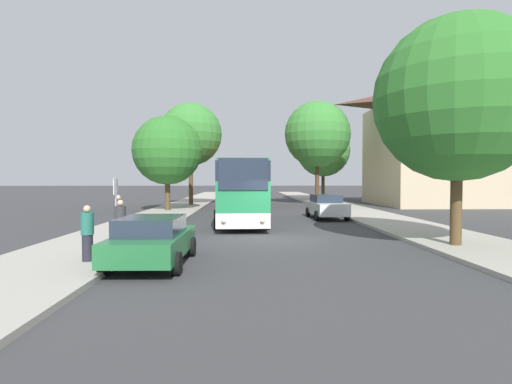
% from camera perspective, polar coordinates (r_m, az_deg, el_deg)
% --- Properties ---
extents(ground_plane, '(300.00, 300.00, 0.00)m').
position_cam_1_polar(ground_plane, '(16.74, 3.23, -6.80)').
color(ground_plane, '#38383A').
rests_on(ground_plane, ground).
extents(sidewalk_left, '(4.00, 120.00, 0.15)m').
position_cam_1_polar(sidewalk_left, '(17.58, -20.29, -6.25)').
color(sidewalk_left, '#A39E93').
rests_on(sidewalk_left, ground_plane).
extents(sidewalk_right, '(4.00, 120.00, 0.15)m').
position_cam_1_polar(sidewalk_right, '(18.68, 25.27, -5.84)').
color(sidewalk_right, '#A39E93').
rests_on(sidewalk_right, ground_plane).
extents(building_right_background, '(21.58, 10.92, 13.02)m').
position_cam_1_polar(building_right_background, '(45.47, 30.24, 6.60)').
color(building_right_background, '#C6B28E').
rests_on(building_right_background, ground_plane).
extents(bus_front, '(2.97, 10.30, 3.49)m').
position_cam_1_polar(bus_front, '(22.92, -2.15, 0.18)').
color(bus_front, silver).
rests_on(bus_front, ground_plane).
extents(bus_middle, '(2.77, 11.82, 3.38)m').
position_cam_1_polar(bus_middle, '(37.34, -2.15, 0.71)').
color(bus_middle, gray).
rests_on(bus_middle, ground_plane).
extents(parked_car_left_curb, '(2.14, 4.25, 1.42)m').
position_cam_1_polar(parked_car_left_curb, '(12.07, -14.56, -6.60)').
color(parked_car_left_curb, '#236B38').
rests_on(parked_car_left_curb, ground_plane).
extents(parked_car_right_near, '(2.15, 4.67, 1.54)m').
position_cam_1_polar(parked_car_right_near, '(25.97, 9.99, -1.99)').
color(parked_car_right_near, silver).
rests_on(parked_car_right_near, ground_plane).
extents(bus_stop_sign, '(0.08, 0.45, 2.43)m').
position_cam_1_polar(bus_stop_sign, '(15.71, -19.40, -1.37)').
color(bus_stop_sign, gray).
rests_on(bus_stop_sign, sidewalk_left).
extents(pedestrian_waiting_near, '(0.36, 0.36, 1.66)m').
position_cam_1_polar(pedestrian_waiting_near, '(14.43, -18.78, -4.34)').
color(pedestrian_waiting_near, '#23232D').
rests_on(pedestrian_waiting_near, sidewalk_left).
extents(pedestrian_waiting_far, '(0.36, 0.36, 1.61)m').
position_cam_1_polar(pedestrian_waiting_far, '(12.50, -22.95, -5.44)').
color(pedestrian_waiting_far, '#23232D').
rests_on(pedestrian_waiting_far, sidewalk_left).
extents(pedestrian_walking_back, '(0.36, 0.36, 1.70)m').
position_cam_1_polar(pedestrian_walking_back, '(17.78, -19.08, -3.13)').
color(pedestrian_walking_back, '#23232D').
rests_on(pedestrian_walking_back, sidewalk_left).
extents(tree_left_near, '(5.29, 5.29, 7.24)m').
position_cam_1_polar(tree_left_near, '(31.53, -12.55, 5.81)').
color(tree_left_near, '#513D23').
rests_on(tree_left_near, sidewalk_left).
extents(tree_left_far, '(5.83, 5.83, 9.50)m').
position_cam_1_polar(tree_left_far, '(38.12, -9.32, 8.11)').
color(tree_left_far, '#513D23').
rests_on(tree_left_far, sidewalk_left).
extents(tree_right_near, '(6.42, 6.42, 9.14)m').
position_cam_1_polar(tree_right_near, '(49.35, 9.58, 5.91)').
color(tree_right_near, '#47331E').
rests_on(tree_right_near, sidewalk_right).
extents(tree_right_mid, '(5.87, 5.87, 8.15)m').
position_cam_1_polar(tree_right_mid, '(16.26, 26.87, 11.72)').
color(tree_right_mid, '#513D23').
rests_on(tree_right_mid, sidewalk_right).
extents(tree_right_far, '(6.54, 6.54, 10.15)m').
position_cam_1_polar(tree_right_far, '(40.55, 8.76, 8.16)').
color(tree_right_far, '#47331E').
rests_on(tree_right_far, sidewalk_right).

